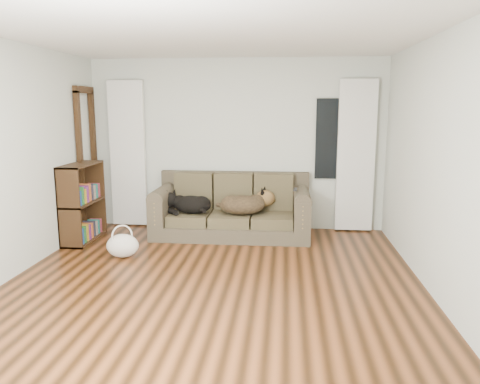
# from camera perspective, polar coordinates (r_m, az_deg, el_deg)

# --- Properties ---
(floor) EXTENTS (5.00, 5.00, 0.00)m
(floor) POSITION_cam_1_polar(r_m,az_deg,el_deg) (5.09, -3.43, -11.35)
(floor) COLOR black
(floor) RESTS_ON ground
(ceiling) EXTENTS (5.00, 5.00, 0.00)m
(ceiling) POSITION_cam_1_polar(r_m,az_deg,el_deg) (4.78, -3.79, 18.99)
(ceiling) COLOR white
(ceiling) RESTS_ON ground
(wall_back) EXTENTS (4.50, 0.04, 2.60)m
(wall_back) POSITION_cam_1_polar(r_m,az_deg,el_deg) (7.23, -0.43, 5.78)
(wall_back) COLOR #BABFB5
(wall_back) RESTS_ON ground
(wall_left) EXTENTS (0.04, 5.00, 2.60)m
(wall_left) POSITION_cam_1_polar(r_m,az_deg,el_deg) (5.58, -27.09, 3.25)
(wall_left) COLOR #BABFB5
(wall_left) RESTS_ON ground
(wall_right) EXTENTS (0.04, 5.00, 2.60)m
(wall_right) POSITION_cam_1_polar(r_m,az_deg,el_deg) (4.93, 23.20, 2.75)
(wall_right) COLOR #BABFB5
(wall_right) RESTS_ON ground
(curtain_left) EXTENTS (0.55, 0.08, 2.25)m
(curtain_left) POSITION_cam_1_polar(r_m,az_deg,el_deg) (7.53, -13.50, 4.54)
(curtain_left) COLOR white
(curtain_left) RESTS_ON ground
(curtain_right) EXTENTS (0.55, 0.08, 2.25)m
(curtain_right) POSITION_cam_1_polar(r_m,az_deg,el_deg) (7.20, 13.94, 4.25)
(curtain_right) COLOR white
(curtain_right) RESTS_ON ground
(window_pane) EXTENTS (0.50, 0.03, 1.20)m
(window_pane) POSITION_cam_1_polar(r_m,az_deg,el_deg) (7.18, 11.19, 6.35)
(window_pane) COLOR black
(window_pane) RESTS_ON wall_back
(door_casing) EXTENTS (0.07, 0.60, 2.10)m
(door_casing) POSITION_cam_1_polar(r_m,az_deg,el_deg) (7.38, -18.08, 3.41)
(door_casing) COLOR black
(door_casing) RESTS_ON ground
(sofa) EXTENTS (2.27, 0.98, 0.93)m
(sofa) POSITION_cam_1_polar(r_m,az_deg,el_deg) (6.84, -1.05, -1.70)
(sofa) COLOR #312F21
(sofa) RESTS_ON floor
(dog_black_lab) EXTENTS (0.73, 0.63, 0.26)m
(dog_black_lab) POSITION_cam_1_polar(r_m,az_deg,el_deg) (6.86, -6.22, -1.46)
(dog_black_lab) COLOR black
(dog_black_lab) RESTS_ON sofa
(dog_shepherd) EXTENTS (0.75, 0.58, 0.30)m
(dog_shepherd) POSITION_cam_1_polar(r_m,az_deg,el_deg) (6.75, 0.64, -1.50)
(dog_shepherd) COLOR black
(dog_shepherd) RESTS_ON sofa
(tv_remote) EXTENTS (0.06, 0.17, 0.02)m
(tv_remote) POSITION_cam_1_polar(r_m,az_deg,el_deg) (6.64, 6.75, 0.32)
(tv_remote) COLOR black
(tv_remote) RESTS_ON sofa
(tote_bag) EXTENTS (0.50, 0.45, 0.30)m
(tote_bag) POSITION_cam_1_polar(r_m,az_deg,el_deg) (6.12, -14.12, -6.28)
(tote_bag) COLOR silver
(tote_bag) RESTS_ON floor
(bookshelf) EXTENTS (0.34, 0.88, 1.10)m
(bookshelf) POSITION_cam_1_polar(r_m,az_deg,el_deg) (6.97, -18.65, -1.60)
(bookshelf) COLOR black
(bookshelf) RESTS_ON floor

